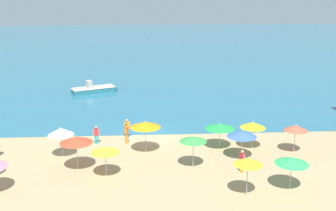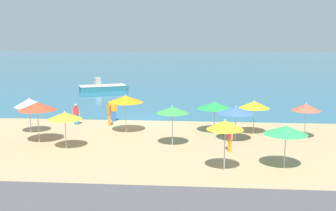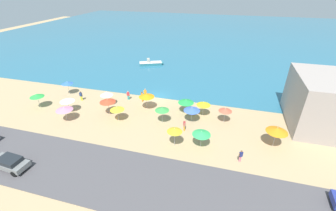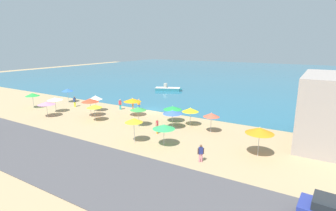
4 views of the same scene
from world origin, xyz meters
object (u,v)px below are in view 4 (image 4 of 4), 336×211
(beach_umbrella_7, at_px, (190,110))
(bather_2, at_px, (157,126))
(bather_1, at_px, (75,101))
(bather_3, at_px, (133,105))
(beach_umbrella_0, at_px, (95,98))
(beach_umbrella_8, at_px, (67,90))
(bather_4, at_px, (201,152))
(beach_umbrella_4, at_px, (55,99))
(beach_umbrella_2, at_px, (138,109))
(beach_umbrella_5, at_px, (211,115))
(beach_umbrella_1, at_px, (164,127))
(beach_umbrella_9, at_px, (173,108))
(beach_umbrella_10, at_px, (32,95))
(skiff_nearshore, at_px, (168,89))
(bather_0, at_px, (120,104))
(beach_umbrella_3, at_px, (94,106))
(bather_5, at_px, (139,104))
(beach_umbrella_13, at_px, (172,112))
(beach_umbrella_14, at_px, (90,100))
(beach_umbrella_12, at_px, (132,100))
(beach_umbrella_15, at_px, (260,130))
(beach_umbrella_6, at_px, (134,120))
(beach_umbrella_11, at_px, (46,103))

(beach_umbrella_7, distance_m, bather_2, 4.98)
(bather_1, relative_size, bather_3, 0.92)
(beach_umbrella_0, height_order, beach_umbrella_8, beach_umbrella_0)
(beach_umbrella_8, height_order, bather_4, beach_umbrella_8)
(bather_2, bearing_deg, beach_umbrella_4, 179.52)
(beach_umbrella_2, distance_m, beach_umbrella_5, 8.71)
(beach_umbrella_1, height_order, beach_umbrella_9, beach_umbrella_1)
(beach_umbrella_4, relative_size, beach_umbrella_7, 0.97)
(beach_umbrella_2, relative_size, beach_umbrella_7, 1.07)
(beach_umbrella_5, height_order, beach_umbrella_10, beach_umbrella_10)
(beach_umbrella_1, bearing_deg, skiff_nearshore, 120.50)
(beach_umbrella_9, bearing_deg, skiff_nearshore, 122.71)
(bather_1, xyz_separation_m, bather_3, (9.92, 2.29, 0.09))
(bather_0, bearing_deg, bather_1, -162.19)
(beach_umbrella_3, distance_m, beach_umbrella_9, 10.05)
(beach_umbrella_4, height_order, bather_5, beach_umbrella_4)
(beach_umbrella_8, distance_m, bather_1, 4.01)
(beach_umbrella_13, xyz_separation_m, bather_1, (-18.80, 1.39, -1.04))
(beach_umbrella_4, bearing_deg, beach_umbrella_8, 126.42)
(beach_umbrella_14, relative_size, bather_2, 1.56)
(beach_umbrella_9, xyz_separation_m, bather_0, (-10.11, 1.53, -0.98))
(bather_1, distance_m, bather_2, 18.70)
(beach_umbrella_12, distance_m, skiff_nearshore, 20.85)
(beach_umbrella_4, height_order, beach_umbrella_12, beach_umbrella_12)
(beach_umbrella_5, bearing_deg, beach_umbrella_15, -31.98)
(beach_umbrella_10, xyz_separation_m, skiff_nearshore, (10.14, 23.87, -1.67))
(beach_umbrella_5, relative_size, bather_2, 1.41)
(beach_umbrella_5, height_order, bather_3, beach_umbrella_5)
(bather_2, bearing_deg, beach_umbrella_6, -98.01)
(bather_1, height_order, bather_4, bather_1)
(beach_umbrella_11, distance_m, beach_umbrella_14, 5.98)
(beach_umbrella_6, relative_size, bather_4, 1.68)
(beach_umbrella_1, distance_m, beach_umbrella_10, 25.96)
(bather_2, bearing_deg, beach_umbrella_11, -173.06)
(beach_umbrella_3, bearing_deg, beach_umbrella_12, 56.68)
(beach_umbrella_8, relative_size, bather_1, 1.44)
(bather_2, bearing_deg, bather_0, 150.08)
(bather_4, bearing_deg, beach_umbrella_14, 164.38)
(beach_umbrella_5, height_order, bather_0, beach_umbrella_5)
(beach_umbrella_10, xyz_separation_m, bather_4, (30.40, -4.19, -1.23))
(beach_umbrella_6, xyz_separation_m, bather_2, (0.49, 3.45, -1.41))
(beach_umbrella_10, distance_m, bather_5, 16.73)
(beach_umbrella_4, bearing_deg, beach_umbrella_5, 8.17)
(beach_umbrella_5, distance_m, beach_umbrella_8, 26.86)
(beach_umbrella_11, distance_m, bather_4, 24.03)
(beach_umbrella_13, bearing_deg, bather_2, -101.51)
(beach_umbrella_5, bearing_deg, beach_umbrella_6, -128.52)
(beach_umbrella_8, xyz_separation_m, beach_umbrella_12, (15.02, -1.27, 0.18))
(beach_umbrella_2, bearing_deg, beach_umbrella_8, 166.58)
(beach_umbrella_2, height_order, bather_4, beach_umbrella_2)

